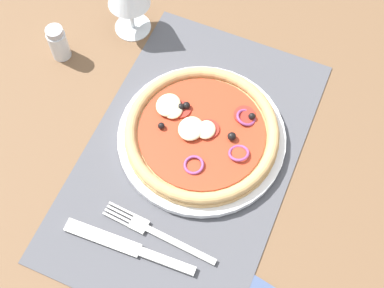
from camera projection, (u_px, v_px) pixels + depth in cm
name	position (u px, v px, depth cm)	size (l,w,h in cm)	color
ground_plane	(189.00, 160.00, 85.11)	(190.00, 140.00, 2.40)	brown
placemat	(189.00, 156.00, 83.87)	(49.99, 31.39, 0.40)	#4C4C51
plate	(202.00, 138.00, 84.48)	(26.38, 26.38, 1.22)	white
pizza	(201.00, 132.00, 82.99)	(24.03, 24.03, 2.63)	tan
fork	(153.00, 231.00, 77.89)	(2.73, 18.06, 0.44)	silver
knife	(128.00, 247.00, 76.80)	(2.60, 20.06, 0.62)	silver
pepper_shaker	(58.00, 43.00, 90.15)	(3.20, 3.20, 6.70)	silver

